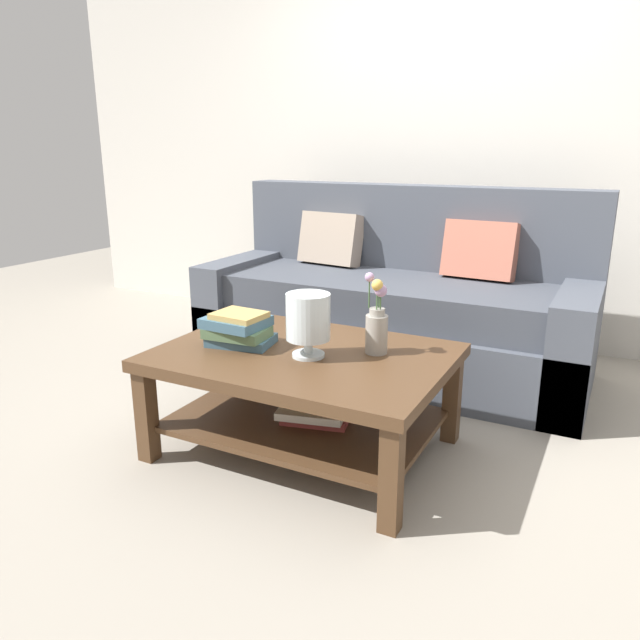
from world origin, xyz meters
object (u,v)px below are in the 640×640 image
couch (395,308)px  coffee_table (305,380)px  glass_hurricane_vase (308,319)px  book_stack_main (238,329)px  flower_pitcher (377,323)px

couch → coffee_table: couch is taller
coffee_table → glass_hurricane_vase: (0.04, -0.04, 0.29)m
coffee_table → book_stack_main: 0.36m
couch → coffee_table: (0.03, -1.16, -0.04)m
book_stack_main → flower_pitcher: bearing=17.6°
couch → coffee_table: size_ratio=1.84×
glass_hurricane_vase → book_stack_main: bearing=-178.2°
coffee_table → book_stack_main: bearing=-169.6°
glass_hurricane_vase → flower_pitcher: size_ratio=0.78×
couch → coffee_table: bearing=-88.6°
coffee_table → glass_hurricane_vase: size_ratio=4.53×
coffee_table → glass_hurricane_vase: bearing=-45.9°
coffee_table → flower_pitcher: (0.27, 0.13, 0.26)m
coffee_table → flower_pitcher: size_ratio=3.52×
book_stack_main → glass_hurricane_vase: (0.34, 0.01, 0.09)m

